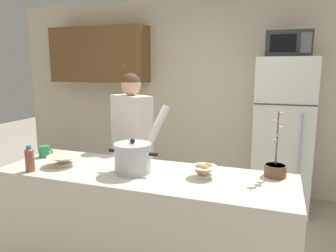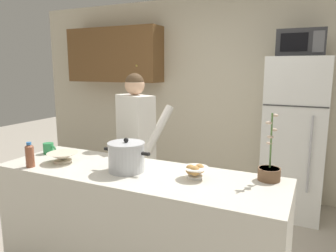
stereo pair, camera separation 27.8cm
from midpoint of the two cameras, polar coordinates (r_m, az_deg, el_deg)
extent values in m
cube|color=beige|center=(4.42, 5.86, 5.52)|extent=(6.00, 0.12, 2.60)
cube|color=brown|center=(4.84, -13.90, 12.27)|extent=(1.47, 0.34, 0.78)
sphere|color=gold|center=(4.44, -9.77, 10.61)|extent=(0.03, 0.03, 0.03)
cube|color=silver|center=(2.54, -7.69, -18.17)|extent=(2.17, 0.68, 0.92)
cube|color=white|center=(3.91, 17.96, -1.60)|extent=(0.64, 0.64, 1.79)
cube|color=#333333|center=(3.52, 18.14, 3.62)|extent=(0.63, 0.01, 0.01)
cylinder|color=#B2B2B7|center=(3.58, 20.50, -4.28)|extent=(0.02, 0.02, 0.80)
cube|color=#2D2D30|center=(3.82, 18.84, 13.71)|extent=(0.48, 0.36, 0.28)
cube|color=black|center=(3.63, 17.81, 13.96)|extent=(0.26, 0.01, 0.18)
cube|color=#59595B|center=(3.63, 21.51, 13.75)|extent=(0.11, 0.01, 0.21)
cylinder|color=#726656|center=(3.27, -7.94, -12.72)|extent=(0.11, 0.11, 0.79)
cylinder|color=#726656|center=(3.38, -9.43, -11.99)|extent=(0.11, 0.11, 0.79)
cube|color=white|center=(3.12, -9.05, -0.30)|extent=(0.46, 0.36, 0.62)
sphere|color=#D8A884|center=(3.07, -9.27, 7.19)|extent=(0.19, 0.19, 0.19)
sphere|color=#4C3823|center=(3.07, -9.28, 7.64)|extent=(0.18, 0.18, 0.18)
cylinder|color=white|center=(3.03, -4.94, -0.89)|extent=(0.23, 0.37, 0.48)
cylinder|color=white|center=(3.36, -9.42, 0.10)|extent=(0.23, 0.37, 0.48)
cylinder|color=silver|center=(2.35, -9.72, -5.90)|extent=(0.27, 0.27, 0.20)
cylinder|color=silver|center=(2.32, -9.80, -3.34)|extent=(0.27, 0.27, 0.02)
sphere|color=black|center=(2.32, -9.82, -2.71)|extent=(0.04, 0.04, 0.04)
cube|color=black|center=(2.42, -13.13, -4.32)|extent=(0.06, 0.02, 0.02)
cube|color=black|center=(2.26, -6.15, -5.12)|extent=(0.06, 0.02, 0.02)
cylinder|color=#2D8C4C|center=(2.97, -23.83, -4.22)|extent=(0.09, 0.09, 0.10)
torus|color=#2D8C4C|center=(2.94, -23.02, -4.35)|extent=(0.06, 0.01, 0.06)
cylinder|color=white|center=(2.24, 2.91, -8.96)|extent=(0.10, 0.10, 0.02)
cone|color=white|center=(2.23, 2.92, -7.99)|extent=(0.19, 0.19, 0.06)
sphere|color=tan|center=(2.22, 2.09, -7.70)|extent=(0.07, 0.07, 0.07)
sphere|color=tan|center=(2.24, 3.67, -7.51)|extent=(0.07, 0.07, 0.07)
sphere|color=tan|center=(2.19, 2.92, -7.90)|extent=(0.07, 0.07, 0.07)
cylinder|color=beige|center=(2.67, -21.10, -6.46)|extent=(0.14, 0.14, 0.02)
cone|color=beige|center=(2.66, -21.15, -5.63)|extent=(0.25, 0.25, 0.06)
cylinder|color=brown|center=(2.61, -26.40, -5.65)|extent=(0.07, 0.07, 0.16)
cone|color=brown|center=(2.59, -26.56, -3.68)|extent=(0.07, 0.07, 0.02)
cylinder|color=#3372BF|center=(2.58, -26.59, -3.40)|extent=(0.04, 0.04, 0.02)
cylinder|color=brown|center=(2.32, 15.42, -7.79)|extent=(0.15, 0.15, 0.09)
cylinder|color=#38281E|center=(2.31, 15.47, -6.88)|extent=(0.14, 0.13, 0.01)
cylinder|color=#4C7238|center=(2.26, 15.70, -2.20)|extent=(0.01, 0.05, 0.38)
ellipsoid|color=beige|center=(2.28, 15.43, -2.61)|extent=(0.04, 0.03, 0.02)
ellipsoid|color=beige|center=(2.25, 15.60, -1.54)|extent=(0.04, 0.03, 0.02)
ellipsoid|color=beige|center=(2.25, 16.15, -0.32)|extent=(0.04, 0.03, 0.02)
ellipsoid|color=beige|center=(2.22, 15.36, 0.83)|extent=(0.04, 0.03, 0.02)
ellipsoid|color=beige|center=(2.25, 16.28, 2.11)|extent=(0.04, 0.03, 0.02)
camera|label=1|loc=(0.14, -92.86, -0.53)|focal=34.01mm
camera|label=2|loc=(0.14, 87.14, 0.53)|focal=34.01mm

